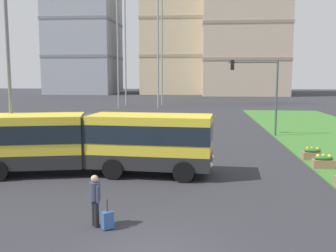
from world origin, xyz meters
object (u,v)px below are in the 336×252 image
object	(u,v)px
car_grey_wagon	(101,132)
articulated_bus	(95,142)
flower_planter_4	(312,154)
flower_planter_3	(323,161)
rolling_suitcase	(107,220)
apartment_tower_westcentre	(181,3)
apartment_tower_west	(84,24)
pedestrian_crossing	(95,197)
apartment_tower_centre	(245,10)
streetlight_left	(9,67)
traffic_light_far_right	(261,84)

from	to	relation	value
car_grey_wagon	articulated_bus	bearing A→B (deg)	-77.37
flower_planter_4	flower_planter_3	bearing A→B (deg)	-90.00
car_grey_wagon	rolling_suitcase	distance (m)	16.83
articulated_bus	apartment_tower_westcentre	size ratio (longest dim) A/B	0.26
apartment_tower_west	pedestrian_crossing	bearing A→B (deg)	-73.32
apartment_tower_westcentre	car_grey_wagon	bearing A→B (deg)	-91.45
flower_planter_3	apartment_tower_westcentre	xyz separation A→B (m)	(-11.90, 84.04, 23.00)
flower_planter_4	apartment_tower_centre	size ratio (longest dim) A/B	0.03
car_grey_wagon	rolling_suitcase	size ratio (longest dim) A/B	4.59
streetlight_left	flower_planter_4	bearing A→B (deg)	12.18
apartment_tower_westcentre	apartment_tower_centre	bearing A→B (deg)	-18.15
articulated_bus	car_grey_wagon	bearing A→B (deg)	102.63
articulated_bus	rolling_suitcase	xyz separation A→B (m)	(2.29, -7.00, -1.34)
rolling_suitcase	flower_planter_4	distance (m)	14.54
flower_planter_3	apartment_tower_westcentre	bearing A→B (deg)	98.06
apartment_tower_westcentre	apartment_tower_centre	size ratio (longest dim) A/B	1.13
flower_planter_3	apartment_tower_westcentre	distance (m)	87.94
traffic_light_far_right	apartment_tower_westcentre	xyz separation A→B (m)	(-10.24, 72.79, 19.20)
flower_planter_4	apartment_tower_west	world-z (taller)	apartment_tower_west
articulated_bus	traffic_light_far_right	world-z (taller)	traffic_light_far_right
apartment_tower_centre	rolling_suitcase	bearing A→B (deg)	-98.79
rolling_suitcase	traffic_light_far_right	size ratio (longest dim) A/B	0.16
pedestrian_crossing	traffic_light_far_right	size ratio (longest dim) A/B	0.28
car_grey_wagon	apartment_tower_westcentre	size ratio (longest dim) A/B	0.09
pedestrian_crossing	apartment_tower_westcentre	size ratio (longest dim) A/B	0.04
car_grey_wagon	streetlight_left	xyz separation A→B (m)	(-2.46, -8.73, 4.60)
traffic_light_far_right	streetlight_left	world-z (taller)	streetlight_left
pedestrian_crossing	flower_planter_3	world-z (taller)	pedestrian_crossing
car_grey_wagon	apartment_tower_west	distance (m)	82.58
flower_planter_3	traffic_light_far_right	xyz separation A→B (m)	(-1.67, 11.26, 3.81)
flower_planter_3	streetlight_left	world-z (taller)	streetlight_left
streetlight_left	apartment_tower_west	bearing A→B (deg)	104.08
rolling_suitcase	articulated_bus	bearing A→B (deg)	108.13
flower_planter_4	apartment_tower_west	size ratio (longest dim) A/B	0.03
apartment_tower_centre	car_grey_wagon	bearing A→B (deg)	-104.08
car_grey_wagon	flower_planter_4	distance (m)	14.80
streetlight_left	articulated_bus	bearing A→B (deg)	-6.38
flower_planter_4	streetlight_left	distance (m)	17.39
apartment_tower_centre	apartment_tower_westcentre	bearing A→B (deg)	161.85
car_grey_wagon	streetlight_left	world-z (taller)	streetlight_left
apartment_tower_centre	traffic_light_far_right	bearing A→B (deg)	-94.87
traffic_light_far_right	apartment_tower_westcentre	bearing A→B (deg)	98.01
apartment_tower_west	car_grey_wagon	bearing A→B (deg)	-72.71
pedestrian_crossing	apartment_tower_centre	bearing A→B (deg)	80.90
articulated_bus	flower_planter_4	world-z (taller)	articulated_bus
apartment_tower_centre	streetlight_left	bearing A→B (deg)	-104.26
articulated_bus	streetlight_left	size ratio (longest dim) A/B	1.23
flower_planter_4	apartment_tower_west	bearing A→B (deg)	114.70
apartment_tower_westcentre	apartment_tower_centre	xyz separation A→B (m)	(15.99, -5.24, -2.72)
articulated_bus	flower_planter_4	size ratio (longest dim) A/B	10.96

